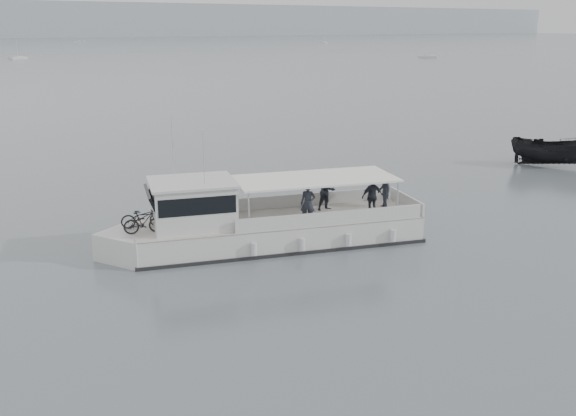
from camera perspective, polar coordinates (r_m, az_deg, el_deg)
ground at (r=26.66m, az=-2.82°, el=-5.08°), size 1400.00×1400.00×0.00m
tour_boat at (r=28.58m, az=-3.30°, el=-1.50°), size 14.50×6.98×6.11m
dark_motorboat at (r=48.76m, az=22.35°, el=4.70°), size 5.04×5.55×2.11m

